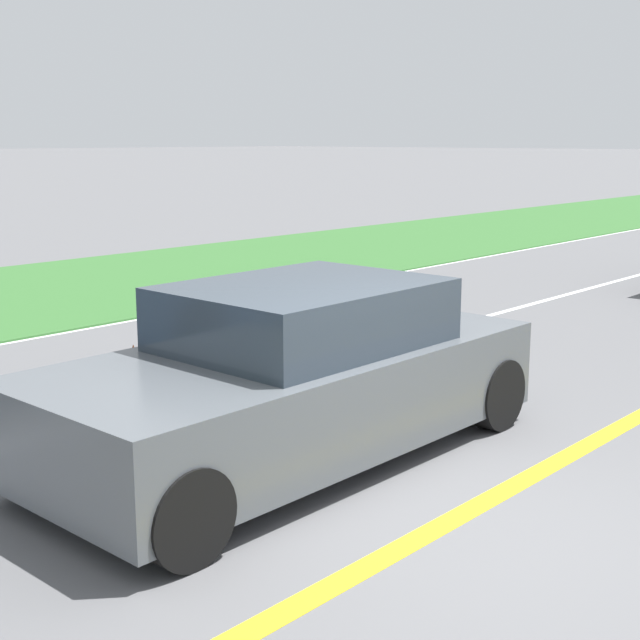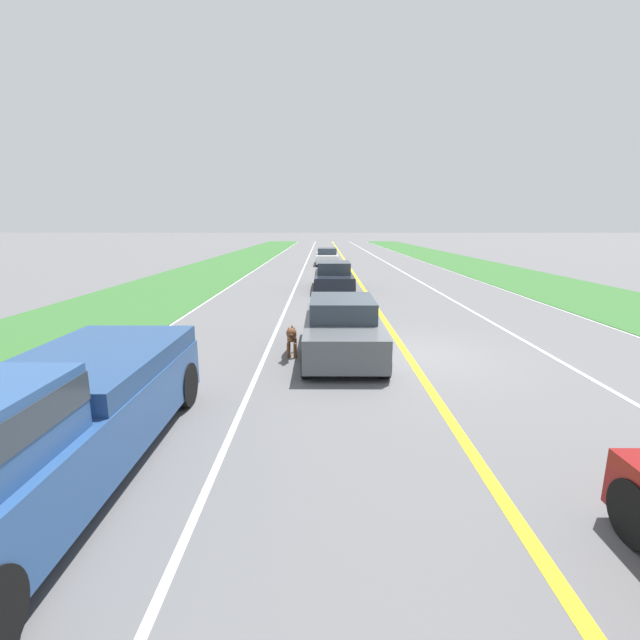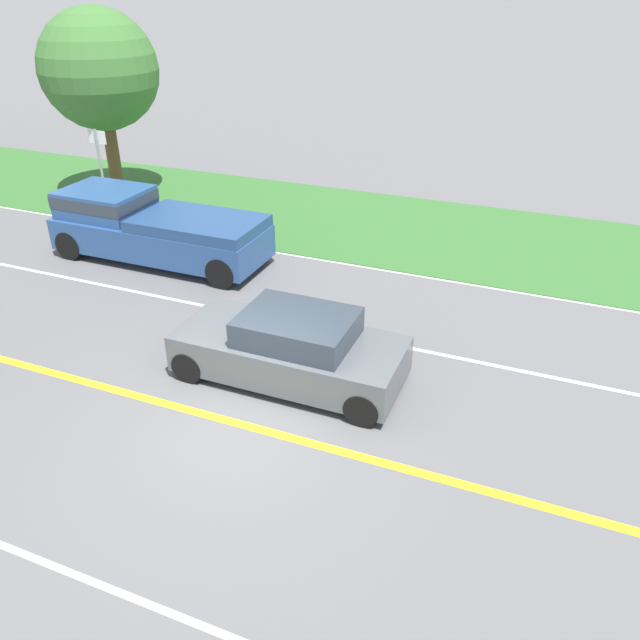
% 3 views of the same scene
% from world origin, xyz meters
% --- Properties ---
extents(ground_plane, '(400.00, 400.00, 0.00)m').
position_xyz_m(ground_plane, '(0.00, 0.00, 0.00)').
color(ground_plane, '#5B5B5E').
extents(centre_divider_line, '(0.18, 160.00, 0.01)m').
position_xyz_m(centre_divider_line, '(0.00, 0.00, 0.00)').
color(centre_divider_line, yellow).
rests_on(centre_divider_line, ground).
extents(lane_edge_line_right, '(0.14, 160.00, 0.01)m').
position_xyz_m(lane_edge_line_right, '(7.00, 0.00, 0.00)').
color(lane_edge_line_right, white).
rests_on(lane_edge_line_right, ground).
extents(lane_dash_same_dir, '(0.10, 160.00, 0.01)m').
position_xyz_m(lane_dash_same_dir, '(3.50, 0.00, 0.00)').
color(lane_dash_same_dir, white).
rests_on(lane_dash_same_dir, ground).
extents(lane_dash_oncoming, '(0.10, 160.00, 0.01)m').
position_xyz_m(lane_dash_oncoming, '(-3.50, 0.00, 0.00)').
color(lane_dash_oncoming, white).
rests_on(lane_dash_oncoming, ground).
extents(grass_verge_right, '(6.00, 160.00, 0.03)m').
position_xyz_m(grass_verge_right, '(10.00, 0.00, 0.01)').
color(grass_verge_right, '#33662D').
rests_on(grass_verge_right, ground).
extents(ego_car, '(1.84, 4.24, 1.38)m').
position_xyz_m(ego_car, '(1.61, -0.17, 0.65)').
color(ego_car, '#51565B').
rests_on(ego_car, ground).
extents(dog, '(0.28, 1.26, 0.81)m').
position_xyz_m(dog, '(2.84, 0.08, 0.50)').
color(dog, brown).
rests_on(dog, ground).
extents(pickup_truck, '(2.03, 5.72, 1.74)m').
position_xyz_m(pickup_truck, '(5.41, 5.61, 0.89)').
color(pickup_truck, '#284C84').
rests_on(pickup_truck, ground).
extents(car_trailing_near, '(1.92, 4.70, 1.35)m').
position_xyz_m(car_trailing_near, '(1.53, -11.51, 0.63)').
color(car_trailing_near, black).
rests_on(car_trailing_near, ground).
extents(car_trailing_mid, '(1.81, 4.76, 1.34)m').
position_xyz_m(car_trailing_mid, '(1.70, -25.59, 0.63)').
color(car_trailing_mid, white).
rests_on(car_trailing_mid, ground).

